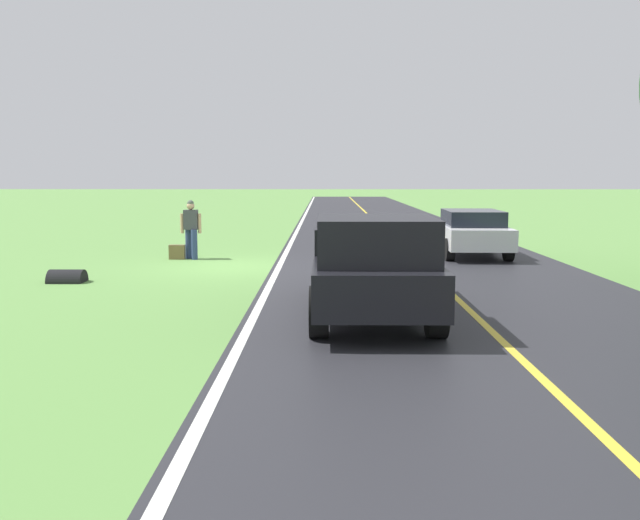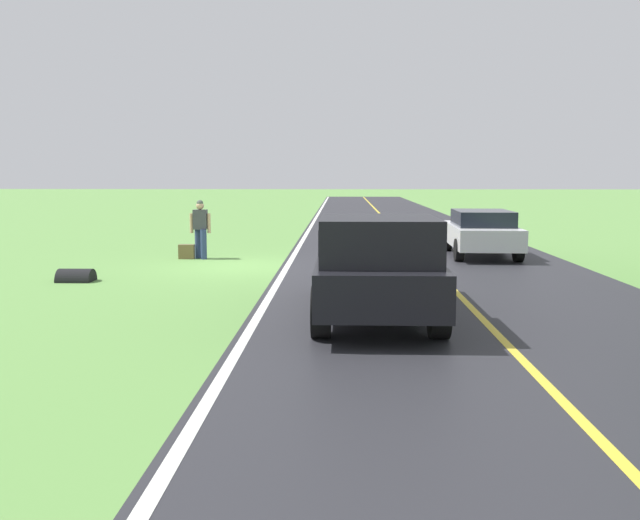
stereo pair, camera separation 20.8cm
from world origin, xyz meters
name	(u,v)px [view 2 (the right image)]	position (x,y,z in m)	size (l,w,h in m)	color
ground_plane	(240,267)	(0.00, 0.00, 0.00)	(200.00, 200.00, 0.00)	#609347
road_surface	(432,267)	(-5.21, 0.00, 0.00)	(8.21, 120.00, 0.00)	#28282D
lane_edge_line	(287,267)	(-1.29, 0.00, 0.01)	(0.16, 117.60, 0.00)	silver
lane_centre_line	(432,267)	(-5.21, 0.00, 0.01)	(0.14, 117.60, 0.00)	gold
hitchhiker_walking	(201,226)	(1.42, -1.79, 0.98)	(0.62, 0.51, 1.75)	navy
suitcase_carried	(187,252)	(1.84, -1.71, 0.21)	(0.20, 0.46, 0.43)	brown
pickup_truck_passing	(376,264)	(-3.35, 6.73, 0.97)	(2.11, 5.40, 1.82)	black
sedan_near_oncoming	(481,232)	(-7.05, -2.71, 0.75)	(2.04, 4.46, 1.41)	silver
drainage_culvert	(76,281)	(3.47, 2.71, 0.00)	(0.60, 0.60, 0.80)	black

